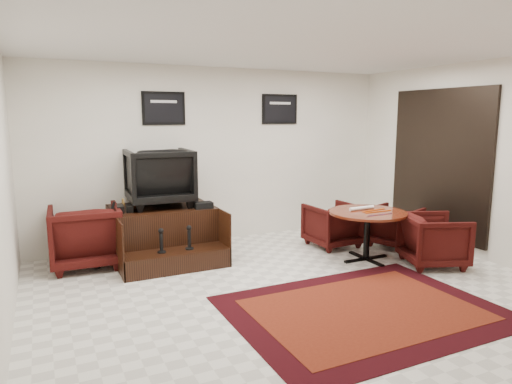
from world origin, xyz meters
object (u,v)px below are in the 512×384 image
Objects in this scene: table_chair_corner at (434,238)px; table_chair_back at (332,223)px; meeting_table at (367,218)px; table_chair_window at (395,224)px; shine_podium at (164,234)px; shine_chair at (159,174)px; armchair_side at (85,233)px.

table_chair_back is at bearing 47.80° from table_chair_corner.
meeting_table is 0.92m from table_chair_corner.
table_chair_back is 1.06× the size of table_chair_window.
shine_podium is at bearing 151.85° from meeting_table.
table_chair_corner is (3.25, -2.10, -0.81)m from shine_chair.
shine_chair is 3.96m from table_chair_corner.
meeting_table is 1.44× the size of table_chair_back.
shine_chair reaches higher than table_chair_corner.
shine_chair reaches higher than table_chair_back.
table_chair_window is (0.86, 0.37, -0.27)m from meeting_table.
armchair_side is at bearing 158.50° from meeting_table.
table_chair_window is at bearing 164.17° from shine_chair.
table_chair_back reaches higher than meeting_table.
table_chair_window is (3.43, -1.15, -0.85)m from shine_chair.
armchair_side is (-1.06, 0.05, 0.12)m from shine_podium.
meeting_table is at bearing 70.53° from table_chair_corner.
table_chair_back is (2.55, -0.57, 0.03)m from shine_podium.
shine_chair is 3.72m from table_chair_window.
shine_chair reaches higher than armchair_side.
meeting_table is (2.57, -1.38, 0.28)m from shine_podium.
armchair_side reaches higher than table_chair_back.
shine_podium is at bearing 92.69° from shine_chair.
shine_podium is 0.87m from shine_chair.
table_chair_corner is (3.25, -1.96, 0.05)m from shine_podium.
shine_chair is 1.19× the size of table_chair_corner.
armchair_side reaches higher than table_chair_window.
meeting_table is (3.63, -1.43, 0.16)m from armchair_side.
shine_chair is 0.86× the size of meeting_table.
table_chair_corner is at bearing -31.02° from shine_podium.
table_chair_back is at bearing 167.05° from shine_chair.
table_chair_corner is at bearing 148.60° from table_chair_window.
meeting_table is 1.38× the size of table_chair_corner.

